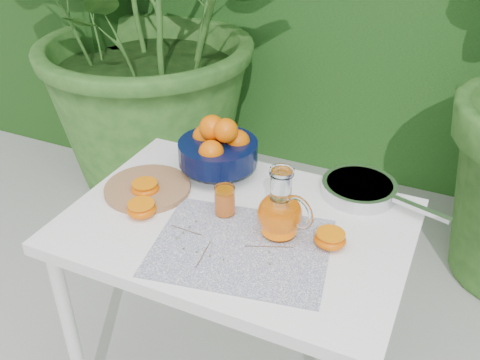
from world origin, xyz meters
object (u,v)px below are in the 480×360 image
at_px(cutting_board, 148,188).
at_px(saute_pan, 360,188).
at_px(juice_pitcher, 280,212).
at_px(fruit_bowl, 218,147).
at_px(white_table, 237,242).

height_order(cutting_board, saute_pan, saute_pan).
bearing_deg(saute_pan, cutting_board, -157.36).
distance_m(cutting_board, juice_pitcher, 0.47).
height_order(juice_pitcher, saute_pan, juice_pitcher).
distance_m(fruit_bowl, juice_pitcher, 0.39).
bearing_deg(juice_pitcher, fruit_bowl, 142.99).
xyz_separation_m(cutting_board, fruit_bowl, (0.16, 0.20, 0.09)).
bearing_deg(fruit_bowl, saute_pan, 7.47).
bearing_deg(juice_pitcher, white_table, 176.82).
bearing_deg(cutting_board, fruit_bowl, 51.79).
relative_size(white_table, fruit_bowl, 3.39).
bearing_deg(juice_pitcher, cutting_board, 175.77).
relative_size(white_table, saute_pan, 2.31).
bearing_deg(cutting_board, white_table, -4.66).
distance_m(fruit_bowl, saute_pan, 0.48).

